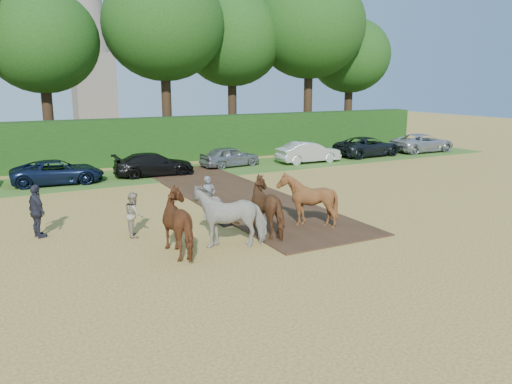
% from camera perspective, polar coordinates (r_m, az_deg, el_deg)
% --- Properties ---
extents(ground, '(120.00, 120.00, 0.00)m').
position_cam_1_polar(ground, '(17.33, 2.99, -5.44)').
color(ground, gold).
rests_on(ground, ground).
extents(earth_strip, '(4.50, 17.00, 0.05)m').
position_cam_1_polar(earth_strip, '(23.97, -2.52, -0.30)').
color(earth_strip, '#472D1C').
rests_on(earth_strip, ground).
extents(grass_verge, '(50.00, 5.00, 0.03)m').
position_cam_1_polar(grass_verge, '(29.86, -10.93, 2.01)').
color(grass_verge, '#38601E').
rests_on(grass_verge, ground).
extents(hedgerow, '(46.00, 1.60, 3.00)m').
position_cam_1_polar(hedgerow, '(33.93, -13.30, 5.68)').
color(hedgerow, '#14380F').
rests_on(hedgerow, ground).
extents(spectator_near, '(0.72, 0.85, 1.57)m').
position_cam_1_polar(spectator_near, '(18.00, -13.77, -2.50)').
color(spectator_near, '#BAAE92').
rests_on(spectator_near, ground).
extents(spectator_far, '(0.78, 1.19, 1.88)m').
position_cam_1_polar(spectator_far, '(18.87, -23.75, -2.03)').
color(spectator_far, '#23232E').
rests_on(spectator_far, ground).
extents(plough_team, '(6.62, 5.05, 2.02)m').
position_cam_1_polar(plough_team, '(17.19, -0.70, -2.09)').
color(plough_team, brown).
rests_on(plough_team, ground).
extents(parked_cars, '(42.30, 3.07, 1.45)m').
position_cam_1_polar(parked_cars, '(31.28, -3.20, 3.96)').
color(parked_cars, '#B7BBBE').
rests_on(parked_cars, ground).
extents(treeline, '(48.70, 10.60, 14.21)m').
position_cam_1_polar(treeline, '(36.63, -17.94, 17.62)').
color(treeline, '#382616').
rests_on(treeline, ground).
extents(church, '(5.20, 5.20, 27.00)m').
position_cam_1_polar(church, '(70.74, -18.56, 18.71)').
color(church, slate).
rests_on(church, ground).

